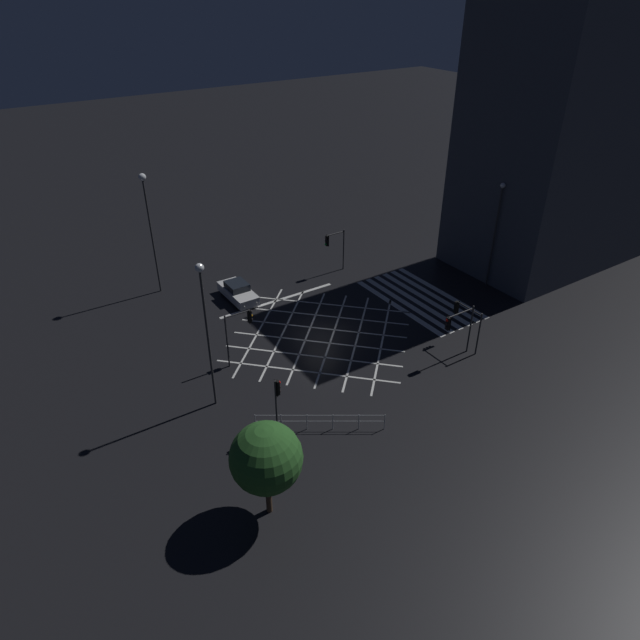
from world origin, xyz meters
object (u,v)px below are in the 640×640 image
traffic_light_median_north (240,325)px  street_lamp_west (147,209)px  street_tree_near (266,458)px  street_lamp_east (496,224)px  traffic_light_sw_cross (457,324)px  traffic_light_se_cross (334,243)px  traffic_light_nw_cross (277,396)px  traffic_light_sw_main (465,316)px  waiting_car (238,292)px  street_lamp_far (205,313)px

traffic_light_median_north → street_lamp_west: (12.61, 1.13, 4.18)m
traffic_light_median_north → street_tree_near: street_tree_near is taller
street_lamp_east → street_lamp_west: bearing=58.9°
traffic_light_sw_cross → street_lamp_west: (20.02, 13.19, 4.37)m
traffic_light_se_cross → street_lamp_west: street_lamp_west is taller
traffic_light_nw_cross → street_tree_near: (-4.53, 3.13, 0.85)m
traffic_light_se_cross → traffic_light_median_north: (-7.70, 12.67, 0.14)m
traffic_light_se_cross → traffic_light_sw_cross: traffic_light_se_cross is taller
street_lamp_west → street_lamp_east: bearing=-121.1°
traffic_light_sw_main → street_lamp_west: street_lamp_west is taller
traffic_light_se_cross → waiting_car: bearing=-1.1°
traffic_light_sw_main → street_tree_near: 18.99m
traffic_light_sw_main → street_tree_near: bearing=106.1°
traffic_light_sw_cross → waiting_car: bearing=-61.0°
traffic_light_sw_cross → street_lamp_west: bearing=-56.6°
traffic_light_median_north → street_tree_near: (-11.87, 4.58, 0.65)m
traffic_light_sw_cross → street_tree_near: bearing=15.0°
traffic_light_nw_cross → traffic_light_se_cross: bearing=46.8°
traffic_light_nw_cross → street_lamp_east: street_lamp_east is taller
traffic_light_sw_cross → waiting_car: (15.29, 8.49, -1.99)m
street_tree_near → waiting_car: (19.75, -8.15, -2.83)m
waiting_car → traffic_light_median_north: bearing=-24.4°
street_lamp_east → street_lamp_far: bearing=93.8°
traffic_light_sw_main → traffic_light_nw_cross: traffic_light_nw_cross is taller
traffic_light_median_north → traffic_light_nw_cross: bearing=-101.2°
street_lamp_far → waiting_car: 14.10m
street_lamp_west → traffic_light_se_cross: bearing=-109.6°
traffic_light_median_north → traffic_light_nw_cross: (-7.34, 1.45, -0.19)m
street_lamp_west → waiting_car: bearing=-135.2°
traffic_light_se_cross → traffic_light_nw_cross: bearing=46.8°
street_lamp_east → waiting_car: size_ratio=2.04×
traffic_light_nw_cross → street_tree_near: bearing=-124.6°
traffic_light_nw_cross → street_lamp_west: bearing=89.1°
traffic_light_sw_cross → street_lamp_far: size_ratio=0.38×
traffic_light_se_cross → street_lamp_east: (-9.02, -9.25, 2.73)m
waiting_car → street_lamp_west: bearing=-135.2°
traffic_light_se_cross → traffic_light_median_north: bearing=31.3°
traffic_light_median_north → traffic_light_nw_cross: size_ratio=1.06×
traffic_light_median_north → waiting_car: traffic_light_median_north is taller
traffic_light_sw_main → street_lamp_east: street_lamp_east is taller
traffic_light_sw_main → traffic_light_nw_cross: bearing=92.8°
traffic_light_sw_main → traffic_light_nw_cross: size_ratio=0.87×
waiting_car → traffic_light_sw_cross: bearing=29.0°
street_lamp_far → traffic_light_nw_cross: bearing=-156.3°
traffic_light_sw_cross → traffic_light_nw_cross: bearing=-0.3°
traffic_light_sw_cross → street_lamp_west: 24.37m
traffic_light_se_cross → street_lamp_east: 13.20m
traffic_light_se_cross → traffic_light_sw_cross: bearing=87.7°
traffic_light_median_north → street_lamp_east: size_ratio=0.45×
traffic_light_nw_cross → street_lamp_far: street_lamp_far is taller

